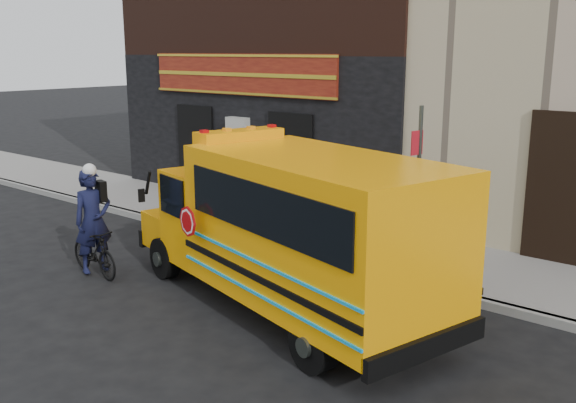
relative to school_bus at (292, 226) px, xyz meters
The scene contains 7 objects.
ground 1.79m from the school_bus, 160.31° to the right, with size 120.00×120.00×0.00m, color black.
curb 2.84m from the school_bus, 111.77° to the left, with size 40.00×0.20×0.15m, color gray.
sidewalk 4.14m from the school_bus, 103.53° to the left, with size 40.00×3.00×0.15m, color gray.
school_bus is the anchor object (origin of this frame).
sign_pole 2.44m from the school_bus, 63.20° to the left, with size 0.09×0.29×3.37m.
bicycle 4.40m from the school_bus, 166.90° to the right, with size 0.45×1.61×0.96m, color black.
cyclist 4.36m from the school_bus, 168.16° to the right, with size 0.74×0.49×2.03m, color black.
Camera 1 is at (7.19, -7.47, 4.30)m, focal length 40.00 mm.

